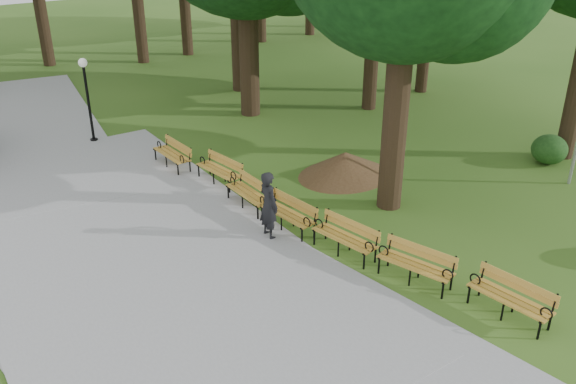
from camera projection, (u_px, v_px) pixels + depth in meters
ground at (313, 244)px, 15.60m from camera, size 100.00×100.00×0.00m
path at (121, 243)px, 15.62m from camera, size 12.00×38.00×0.06m
person at (269, 205)px, 15.58m from camera, size 0.48×0.70×1.86m
lamp_post at (86, 82)px, 21.53m from camera, size 0.32×0.32×3.12m
dirt_mound at (345, 164)px, 19.44m from camera, size 2.69×2.69×0.81m
bench_0 at (510, 299)px, 12.67m from camera, size 0.80×1.95×0.88m
bench_1 at (415, 265)px, 13.86m from camera, size 1.10×2.00×0.88m
bench_2 at (344, 238)px, 15.01m from camera, size 0.90×1.97×0.88m
bench_3 at (287, 214)px, 16.18m from camera, size 0.80×1.95×0.88m
bench_4 at (249, 194)px, 17.34m from camera, size 0.68×1.91×0.88m
bench_5 at (219, 171)px, 18.86m from camera, size 0.82×1.95×0.88m
bench_6 at (172, 154)px, 20.10m from camera, size 0.66×1.91×0.88m
shrub_1 at (547, 163)px, 20.57m from camera, size 1.19×1.19×1.01m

